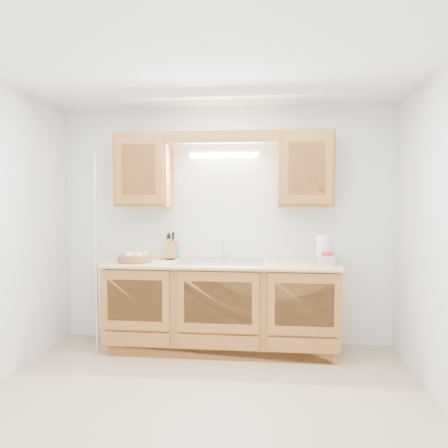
# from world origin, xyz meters

# --- Properties ---
(room) EXTENTS (3.52, 3.50, 2.50)m
(room) POSITION_xyz_m (0.00, 0.00, 1.25)
(room) COLOR tan
(room) RESTS_ON ground
(base_cabinets) EXTENTS (2.20, 0.60, 0.86)m
(base_cabinets) POSITION_xyz_m (0.00, 1.20, 0.44)
(base_cabinets) COLOR #9F632E
(base_cabinets) RESTS_ON ground
(countertop) EXTENTS (2.30, 0.63, 0.04)m
(countertop) POSITION_xyz_m (0.00, 1.19, 0.88)
(countertop) COLOR #DFB875
(countertop) RESTS_ON base_cabinets
(upper_cabinet_left) EXTENTS (0.55, 0.33, 0.75)m
(upper_cabinet_left) POSITION_xyz_m (-0.83, 1.33, 1.83)
(upper_cabinet_left) COLOR #9F632E
(upper_cabinet_left) RESTS_ON room
(upper_cabinet_right) EXTENTS (0.55, 0.33, 0.75)m
(upper_cabinet_right) POSITION_xyz_m (0.83, 1.33, 1.83)
(upper_cabinet_right) COLOR #9F632E
(upper_cabinet_right) RESTS_ON room
(valance) EXTENTS (2.20, 0.05, 0.12)m
(valance) POSITION_xyz_m (0.00, 1.19, 2.14)
(valance) COLOR #9F632E
(valance) RESTS_ON room
(fluorescent_fixture) EXTENTS (0.76, 0.08, 0.08)m
(fluorescent_fixture) POSITION_xyz_m (0.00, 1.42, 2.00)
(fluorescent_fixture) COLOR white
(fluorescent_fixture) RESTS_ON room
(sink) EXTENTS (0.84, 0.46, 0.36)m
(sink) POSITION_xyz_m (0.00, 1.21, 0.83)
(sink) COLOR #9E9EA3
(sink) RESTS_ON countertop
(wire_shelf_pole) EXTENTS (0.03, 0.03, 2.00)m
(wire_shelf_pole) POSITION_xyz_m (-1.20, 0.94, 1.00)
(wire_shelf_pole) COLOR silver
(wire_shelf_pole) RESTS_ON ground
(outlet_plate) EXTENTS (0.08, 0.01, 0.12)m
(outlet_plate) POSITION_xyz_m (0.95, 1.49, 1.15)
(outlet_plate) COLOR white
(outlet_plate) RESTS_ON room
(fruit_basket) EXTENTS (0.44, 0.44, 0.10)m
(fruit_basket) POSITION_xyz_m (-0.86, 1.11, 0.95)
(fruit_basket) COLOR olive
(fruit_basket) RESTS_ON countertop
(knife_block) EXTENTS (0.13, 0.18, 0.30)m
(knife_block) POSITION_xyz_m (-0.56, 1.34, 1.01)
(knife_block) COLOR #9F632E
(knife_block) RESTS_ON countertop
(orange_canister) EXTENTS (0.08, 0.08, 0.20)m
(orange_canister) POSITION_xyz_m (-0.54, 1.44, 1.00)
(orange_canister) COLOR red
(orange_canister) RESTS_ON countertop
(soap_bottle) EXTENTS (0.10, 0.10, 0.18)m
(soap_bottle) POSITION_xyz_m (-0.54, 1.40, 0.99)
(soap_bottle) COLOR blue
(soap_bottle) RESTS_ON countertop
(sponge) EXTENTS (0.12, 0.08, 0.03)m
(sponge) POSITION_xyz_m (-0.54, 1.44, 0.91)
(sponge) COLOR #CC333F
(sponge) RESTS_ON countertop
(paper_towel) EXTENTS (0.17, 0.17, 0.33)m
(paper_towel) POSITION_xyz_m (1.00, 1.25, 1.04)
(paper_towel) COLOR silver
(paper_towel) RESTS_ON countertop
(apple_bowl) EXTENTS (0.27, 0.27, 0.12)m
(apple_bowl) POSITION_xyz_m (1.03, 1.16, 0.95)
(apple_bowl) COLOR silver
(apple_bowl) RESTS_ON countertop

